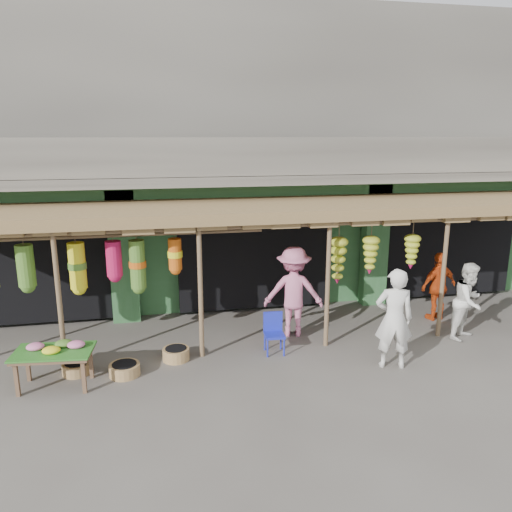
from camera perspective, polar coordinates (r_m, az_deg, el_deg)
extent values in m
plane|color=#514C47|center=(10.27, 2.22, -10.17)|extent=(80.00, 80.00, 0.00)
cube|color=gray|center=(14.31, -2.54, 17.13)|extent=(16.00, 6.00, 4.00)
cube|color=#2D6033|center=(14.68, -2.49, 3.32)|extent=(16.00, 5.70, 3.00)
cube|color=gray|center=(11.03, 0.33, 8.76)|extent=(16.00, 0.90, 0.22)
cube|color=gray|center=(10.61, 0.78, 11.26)|extent=(16.00, 0.10, 0.80)
cube|color=#2D6033|center=(11.46, -0.09, 7.19)|extent=(16.00, 0.35, 0.35)
cube|color=yellow|center=(11.50, -25.34, 5.39)|extent=(1.70, 0.06, 0.55)
cube|color=#B21414|center=(11.46, -25.39, 5.36)|extent=(1.30, 0.02, 0.30)
cube|color=black|center=(12.73, -23.64, -0.17)|extent=(3.60, 2.00, 2.50)
cube|color=black|center=(12.64, -0.94, 0.91)|extent=(3.60, 2.00, 2.50)
cube|color=black|center=(14.40, 19.03, 1.75)|extent=(3.60, 2.00, 2.50)
cube|color=#2D6033|center=(11.50, -14.90, -0.10)|extent=(0.60, 0.35, 3.00)
cube|color=#2D6033|center=(12.62, 13.39, 1.21)|extent=(0.60, 0.35, 3.00)
cylinder|color=brown|center=(9.52, -21.56, -4.75)|extent=(0.09, 0.09, 2.60)
cylinder|color=brown|center=(9.39, -6.36, -4.09)|extent=(0.09, 0.09, 2.60)
cylinder|color=brown|center=(9.91, 8.20, -3.18)|extent=(0.09, 0.09, 2.60)
cylinder|color=brown|center=(10.99, 20.59, -2.24)|extent=(0.09, 0.09, 2.60)
cylinder|color=brown|center=(9.28, 1.16, 3.43)|extent=(12.90, 0.08, 0.08)
cylinder|color=brown|center=(9.51, -15.79, 2.24)|extent=(5.50, 0.06, 0.06)
cube|color=brown|center=(10.37, 1.18, 5.54)|extent=(14.00, 2.70, 0.22)
cube|color=brown|center=(9.19, -25.66, -12.69)|extent=(0.07, 0.07, 0.56)
cube|color=brown|center=(8.89, -19.08, -12.96)|extent=(0.07, 0.07, 0.56)
cube|color=brown|center=(9.64, -24.61, -11.33)|extent=(0.07, 0.07, 0.56)
cube|color=brown|center=(9.35, -18.35, -11.52)|extent=(0.07, 0.07, 0.56)
cube|color=brown|center=(9.12, -22.15, -10.33)|extent=(1.30, 0.82, 0.05)
cube|color=#26661E|center=(9.11, -22.17, -10.07)|extent=(1.35, 0.87, 0.03)
ellipsoid|color=pink|center=(9.25, -23.91, -9.45)|extent=(0.30, 0.25, 0.12)
ellipsoid|color=yellow|center=(9.01, -22.36, -9.94)|extent=(0.30, 0.25, 0.12)
ellipsoid|color=pink|center=(9.08, -19.86, -9.50)|extent=(0.30, 0.25, 0.12)
ellipsoid|color=#53882D|center=(9.20, -21.11, -9.30)|extent=(0.30, 0.25, 0.12)
cylinder|color=#1C26B9|center=(9.70, 1.33, -10.51)|extent=(0.03, 0.03, 0.36)
cylinder|color=#1C26B9|center=(9.75, 3.23, -10.39)|extent=(0.03, 0.03, 0.36)
cylinder|color=#1C26B9|center=(9.99, 1.01, -9.76)|extent=(0.03, 0.03, 0.36)
cylinder|color=#1C26B9|center=(10.04, 2.85, -9.64)|extent=(0.03, 0.03, 0.36)
cube|color=#1C26B9|center=(9.79, 2.12, -9.02)|extent=(0.40, 0.40, 0.04)
cube|color=#1C26B9|center=(9.87, 1.94, -7.47)|extent=(0.38, 0.06, 0.40)
cylinder|color=olive|center=(9.67, -19.83, -11.95)|extent=(0.52, 0.52, 0.21)
cylinder|color=#9E6C47|center=(9.36, -14.78, -12.45)|extent=(0.70, 0.70, 0.21)
cylinder|color=#8A5F40|center=(9.73, -9.12, -11.01)|extent=(0.67, 0.67, 0.23)
imported|color=silver|center=(9.38, 15.49, -6.91)|extent=(0.77, 0.61, 1.87)
imported|color=white|center=(11.23, 23.14, -4.76)|extent=(0.99, 0.94, 1.62)
imported|color=#C34012|center=(12.11, 20.14, -3.27)|extent=(0.98, 0.55, 1.58)
imported|color=#CF6D93|center=(10.48, 4.31, -4.08)|extent=(1.37, 0.99, 1.92)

